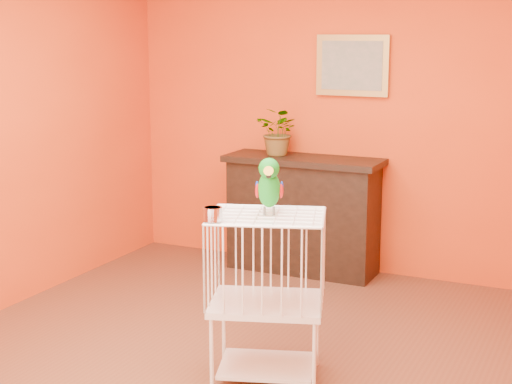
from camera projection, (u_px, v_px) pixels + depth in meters
The scene contains 8 objects.
ground at pixel (232, 366), 4.84m from camera, with size 4.50×4.50×0.00m, color brown.
room_shell at pixel (230, 110), 4.52m from camera, with size 4.50×4.50×4.50m.
console_cabinet at pixel (303, 214), 6.67m from camera, with size 1.34×0.48×0.99m.
potted_plant at pixel (278, 137), 6.61m from camera, with size 0.37×0.41×0.32m, color #26722D.
framed_picture at pixel (352, 65), 6.45m from camera, with size 0.62×0.04×0.50m.
birdcage at pixel (267, 295), 4.57m from camera, with size 0.77×0.68×1.00m.
feed_cup at pixel (213, 214), 4.31m from camera, with size 0.11×0.11×0.08m, color silver.
parrot at pixel (269, 185), 4.45m from camera, with size 0.19×0.30×0.34m.
Camera 1 is at (2.05, -4.03, 2.04)m, focal length 55.00 mm.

